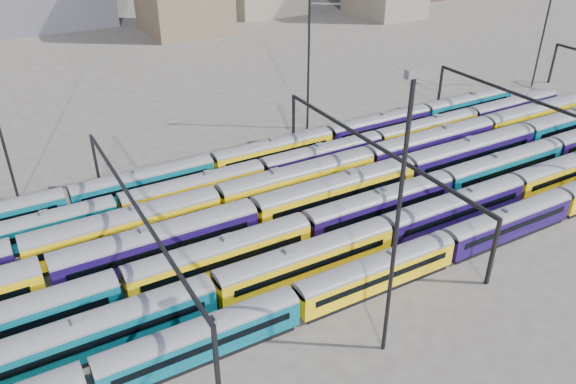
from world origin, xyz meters
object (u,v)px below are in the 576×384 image
mast_2 (398,216)px  rake_2 (220,253)px  rake_1 (454,207)px  rake_0 (447,243)px

mast_2 → rake_2: bearing=115.9°
rake_2 → mast_2: bearing=-64.1°
rake_2 → mast_2: 22.01m
rake_1 → rake_2: bearing=169.9°
rake_0 → rake_1: bearing=40.2°
rake_0 → rake_1: (5.92, 5.00, 0.23)m
rake_2 → rake_0: bearing=-24.4°
rake_1 → mast_2: size_ratio=5.60×
rake_1 → rake_2: rake_2 is taller
rake_1 → mast_2: mast_2 is taller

